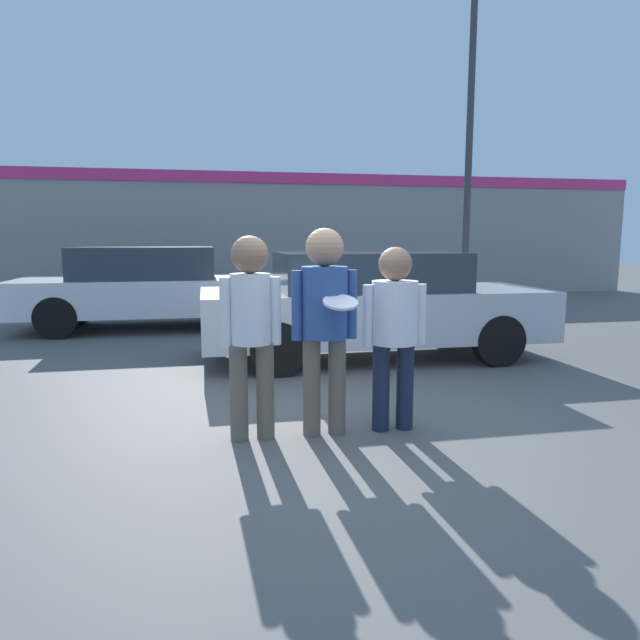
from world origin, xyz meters
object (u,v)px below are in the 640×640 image
(person_right, at_px, (394,322))
(shrub, at_px, (159,276))
(street_lamp, at_px, (481,97))
(parked_car_far, at_px, (150,287))
(person_left, at_px, (251,321))
(parked_car_near, at_px, (373,305))
(person_middle_with_frisbee, at_px, (325,312))

(person_right, xyz_separation_m, shrub, (-2.74, 10.47, -0.24))
(person_right, xyz_separation_m, street_lamp, (3.10, 4.75, 3.08))
(street_lamp, bearing_deg, parked_car_far, 164.39)
(person_right, bearing_deg, person_left, -179.92)
(person_right, distance_m, parked_car_near, 3.03)
(person_left, bearing_deg, parked_car_near, 56.91)
(person_right, height_order, shrub, person_right)
(shrub, bearing_deg, parked_car_near, -65.55)
(parked_car_far, relative_size, shrub, 3.32)
(parked_car_far, relative_size, street_lamp, 0.71)
(person_left, xyz_separation_m, shrub, (-1.51, 10.47, -0.29))
(person_left, height_order, person_middle_with_frisbee, person_middle_with_frisbee)
(person_left, xyz_separation_m, parked_car_near, (1.92, 2.94, -0.25))
(person_right, distance_m, street_lamp, 6.45)
(person_left, bearing_deg, street_lamp, 47.62)
(parked_car_near, relative_size, street_lamp, 0.70)
(person_middle_with_frisbee, distance_m, parked_car_far, 6.65)
(person_middle_with_frisbee, height_order, parked_car_far, person_middle_with_frisbee)
(person_left, bearing_deg, parked_car_far, 102.15)
(person_left, relative_size, person_right, 1.06)
(parked_car_near, bearing_deg, person_right, -103.17)
(street_lamp, distance_m, shrub, 8.83)
(person_left, xyz_separation_m, street_lamp, (4.33, 4.75, 3.03))
(person_right, relative_size, parked_car_far, 0.34)
(person_middle_with_frisbee, height_order, parked_car_near, person_middle_with_frisbee)
(street_lamp, xyz_separation_m, shrub, (-5.84, 5.73, -3.32))
(person_left, height_order, street_lamp, street_lamp)
(shrub, bearing_deg, person_middle_with_frisbee, -78.54)
(person_right, xyz_separation_m, parked_car_far, (-2.59, 6.34, -0.18))
(person_right, height_order, parked_car_near, person_right)
(parked_car_near, relative_size, parked_car_far, 0.99)
(parked_car_far, bearing_deg, person_right, -67.74)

